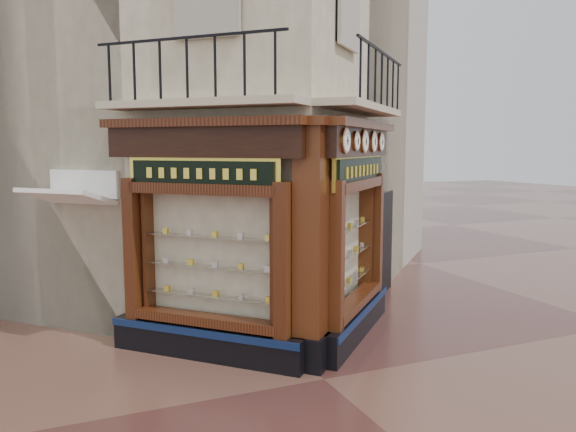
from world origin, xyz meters
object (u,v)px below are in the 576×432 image
corner_pilaster (310,248)px  signboard_left (201,173)px  clock_b (356,141)px  clock_c (364,141)px  clock_d (373,142)px  clock_a (346,141)px  awning (73,342)px  clock_e (381,142)px  signboard_right (360,170)px

corner_pilaster → signboard_left: corner_pilaster is taller
clock_b → clock_c: clock_c is taller
corner_pilaster → clock_d: size_ratio=10.00×
clock_a → clock_d: size_ratio=1.02×
clock_a → clock_b: (0.45, 0.45, 0.00)m
corner_pilaster → awning: bearing=96.5°
clock_b → signboard_left: bearing=122.0°
clock_b → signboard_left: (-2.50, 0.58, -0.52)m
clock_a → clock_c: clock_c is taller
clock_a → signboard_left: size_ratio=0.20×
clock_e → clock_d: bearing=180.0°
signboard_left → signboard_right: signboard_right is taller
clock_d → clock_e: 0.63m
signboard_left → signboard_right: 2.92m
clock_a → signboard_left: bearing=108.6°
clock_b → clock_d: bearing=0.0°
awning → clock_b: bearing=-162.2°
clock_c → clock_e: clock_c is taller
clock_a → clock_b: 0.63m
corner_pilaster → clock_a: bearing=-45.8°
clock_a → clock_c: 1.18m
clock_d → clock_e: size_ratio=1.08×
awning → signboard_right: 6.07m
awning → signboard_left: size_ratio=0.76×
clock_e → signboard_left: clock_e is taller
corner_pilaster → signboard_left: size_ratio=1.99×
clock_c → signboard_left: (-2.89, 0.18, -0.52)m
clock_e → signboard_left: 3.93m
clock_b → awning: 6.22m
clock_c → awning: bearing=113.6°
corner_pilaster → signboard_right: corner_pilaster is taller
corner_pilaster → clock_c: corner_pilaster is taller
clock_d → awning: 6.63m
signboard_right → clock_d: bearing=-11.7°
clock_d → signboard_right: size_ratio=0.18×
clock_e → awning: (-5.81, 0.99, -3.62)m
clock_b → clock_c: bearing=0.0°
corner_pilaster → clock_c: (1.43, 0.83, 1.67)m
clock_a → clock_e: size_ratio=1.10×
clock_d → awning: size_ratio=0.26×
clock_b → clock_d: clock_d is taller
signboard_left → clock_a: bearing=-161.4°
signboard_right → clock_e: bearing=-5.4°
corner_pilaster → clock_a: (0.60, -0.01, 1.67)m
clock_a → clock_d: clock_a is taller
clock_c → clock_d: bearing=0.0°
signboard_left → awning: bearing=4.0°
clock_b → awning: bearing=107.8°
clock_a → signboard_right: bearing=4.7°
clock_b → clock_e: bearing=-0.0°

